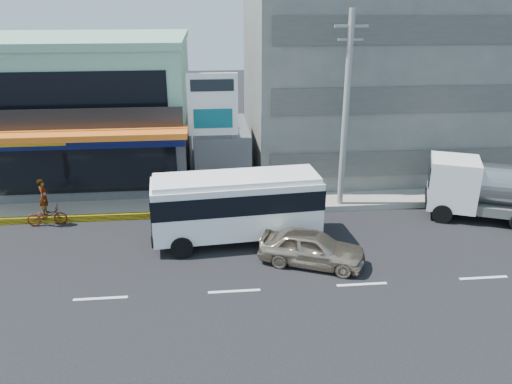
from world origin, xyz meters
The scene contains 12 objects.
ground centered at (0.00, 0.00, 0.00)m, with size 120.00×120.00×0.00m, color black.
sidewalk centered at (5.00, 9.50, 0.15)m, with size 70.00×5.00×0.30m, color gray.
shop_building centered at (-8.00, 13.95, 4.00)m, with size 12.40×11.70×8.00m.
concrete_building centered at (10.00, 15.00, 7.00)m, with size 16.00×12.00×14.00m, color gray.
gap_structure centered at (0.00, 12.00, 1.75)m, with size 3.00×6.00×3.50m, color #414045.
satellite_dish centered at (0.00, 11.00, 3.58)m, with size 1.50×1.50×0.15m, color slate.
billboard centered at (-0.50, 9.20, 4.93)m, with size 2.60×0.18×6.90m.
utility_pole_near centered at (6.00, 7.40, 5.15)m, with size 1.60×0.30×10.00m.
minibus centered at (0.38, 4.24, 1.88)m, with size 7.70×3.14×3.15m.
sedan centered at (3.35, 1.80, 0.75)m, with size 1.77×4.41×1.50m, color #C3AF95.
tanker_truck centered at (13.53, 5.16, 1.62)m, with size 7.90×4.96×3.01m.
motorcycle_rider centered at (-8.78, 6.80, 0.79)m, with size 1.92×0.83×2.40m.
Camera 1 is at (-0.76, -16.31, 10.55)m, focal length 35.00 mm.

